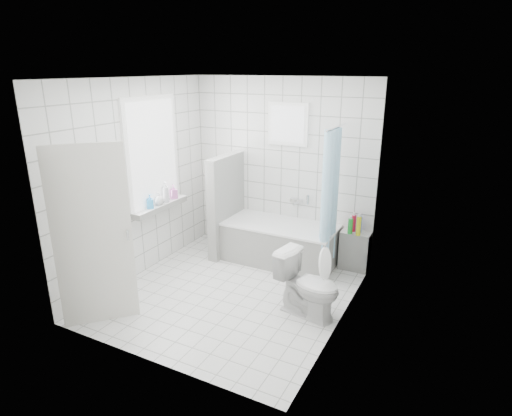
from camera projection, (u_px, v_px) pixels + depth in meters
The scene contains 19 objects.
ground at pixel (231, 292), 5.41m from camera, with size 3.00×3.00×0.00m, color white.
ceiling at pixel (227, 78), 4.59m from camera, with size 3.00×3.00×0.00m, color white.
wall_back at pixel (281, 168), 6.27m from camera, with size 2.80×0.02×2.60m, color white.
wall_front at pixel (142, 237), 3.73m from camera, with size 2.80×0.02×2.60m, color white.
wall_left at pixel (137, 180), 5.60m from camera, with size 0.02×3.00×2.60m, color white.
wall_right at pixel (347, 212), 4.39m from camera, with size 0.02×3.00×2.60m, color white.
window_left at pixel (153, 154), 5.74m from camera, with size 0.01×0.90×1.40m, color white.
window_back at pixel (287, 124), 5.98m from camera, with size 0.50×0.01×0.50m, color white.
window_sill at pixel (160, 207), 5.96m from camera, with size 0.18×1.02×0.08m, color white.
door at pixel (93, 238), 4.51m from camera, with size 0.04×0.80×2.00m, color silver.
bathtub at pixel (280, 243), 6.19m from camera, with size 1.61×0.77×0.58m.
partition_wall at pixel (226, 205), 6.38m from camera, with size 0.15×0.85×1.50m, color white.
tiled_ledge at pixel (355, 251), 5.97m from camera, with size 0.40×0.24×0.55m, color white.
toilet at pixel (308, 285), 4.82m from camera, with size 0.42×0.73×0.75m, color white.
curtain_rod at pixel (336, 127), 5.31m from camera, with size 0.02×0.02×0.80m, color silver.
shower_curtain at pixel (329, 199), 5.49m from camera, with size 0.14×0.48×1.78m, color #49A7D7, non-canonical shape.
tub_faucet at pixel (296, 201), 6.26m from camera, with size 0.18×0.06×0.06m, color silver.
sill_bottles at pixel (162, 195), 5.95m from camera, with size 0.17×0.64×0.30m.
ledge_bottles at pixel (356, 225), 5.82m from camera, with size 0.18×0.19×0.26m.
Camera 1 is at (2.47, -4.13, 2.72)m, focal length 30.00 mm.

